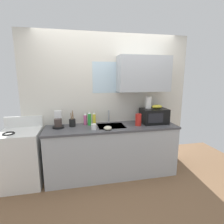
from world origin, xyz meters
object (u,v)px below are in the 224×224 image
object	(u,v)px
dish_soap_bottle_yellow	(94,119)
small_bowl	(108,128)
stove_range	(22,158)
cereal_canister	(138,120)
paper_towel_roll	(148,102)
microwave	(154,116)
dish_soap_bottle_green	(89,119)
coffee_maker	(58,121)
dish_soap_bottle_pink	(85,119)
utensil_crock	(72,123)
mug_white	(94,127)
banana_bunch	(157,107)

from	to	relation	value
dish_soap_bottle_yellow	small_bowl	world-z (taller)	dish_soap_bottle_yellow
stove_range	cereal_canister	size ratio (longest dim) A/B	5.25
cereal_canister	paper_towel_roll	bearing A→B (deg)	32.01
microwave	dish_soap_bottle_yellow	world-z (taller)	microwave
microwave	dish_soap_bottle_green	xyz separation A→B (m)	(-1.18, 0.09, -0.02)
microwave	dish_soap_bottle_yellow	size ratio (longest dim) A/B	2.00
coffee_maker	dish_soap_bottle_yellow	xyz separation A→B (m)	(0.61, 0.05, 0.00)
microwave	dish_soap_bottle_pink	xyz separation A→B (m)	(-1.25, 0.14, -0.04)
microwave	coffee_maker	size ratio (longest dim) A/B	1.64
utensil_crock	cereal_canister	bearing A→B (deg)	-8.54
cereal_canister	small_bowl	distance (m)	0.60
microwave	utensil_crock	distance (m)	1.47
dish_soap_bottle_pink	small_bowl	bearing A→B (deg)	-49.34
paper_towel_roll	microwave	bearing A→B (deg)	-27.38
dish_soap_bottle_green	utensil_crock	distance (m)	0.30
paper_towel_roll	dish_soap_bottle_green	distance (m)	1.11
dish_soap_bottle_pink	mug_white	size ratio (longest dim) A/B	2.21
coffee_maker	dish_soap_bottle_yellow	size ratio (longest dim) A/B	1.22
stove_range	paper_towel_roll	size ratio (longest dim) A/B	4.91
cereal_canister	small_bowl	xyz separation A→B (m)	(-0.57, -0.15, -0.07)
stove_range	small_bowl	size ratio (longest dim) A/B	8.31
microwave	dish_soap_bottle_yellow	distance (m)	1.10
stove_range	dish_soap_bottle_green	xyz separation A→B (m)	(1.10, 0.14, 0.56)
microwave	cereal_canister	world-z (taller)	microwave
stove_range	microwave	world-z (taller)	microwave
microwave	coffee_maker	distance (m)	1.70
paper_towel_roll	mug_white	xyz separation A→B (m)	(-1.03, -0.24, -0.33)
paper_towel_roll	mug_white	world-z (taller)	paper_towel_roll
cereal_canister	stove_range	bearing A→B (deg)	178.42
cereal_canister	dish_soap_bottle_green	bearing A→B (deg)	166.99
mug_white	utensil_crock	size ratio (longest dim) A/B	0.34
dish_soap_bottle_yellow	paper_towel_roll	bearing A→B (deg)	-3.10
stove_range	paper_towel_roll	bearing A→B (deg)	2.53
paper_towel_roll	coffee_maker	distance (m)	1.62
small_bowl	microwave	bearing A→B (deg)	15.25
stove_range	dish_soap_bottle_green	distance (m)	1.24
banana_bunch	mug_white	size ratio (longest dim) A/B	2.11
banana_bunch	utensil_crock	xyz separation A→B (m)	(-1.52, 0.07, -0.23)
coffee_maker	small_bowl	world-z (taller)	coffee_maker
banana_bunch	utensil_crock	size ratio (longest dim) A/B	0.72
utensil_crock	microwave	bearing A→B (deg)	-2.78
dish_soap_bottle_yellow	cereal_canister	xyz separation A→B (m)	(0.75, -0.20, -0.01)
paper_towel_roll	dish_soap_bottle_green	world-z (taller)	paper_towel_roll
stove_range	mug_white	world-z (taller)	stove_range
paper_towel_roll	coffee_maker	size ratio (longest dim) A/B	0.79
small_bowl	paper_towel_roll	bearing A→B (deg)	20.29
banana_bunch	cereal_canister	size ratio (longest dim) A/B	0.97
dish_soap_bottle_green	cereal_canister	distance (m)	0.86
mug_white	utensil_crock	xyz separation A→B (m)	(-0.34, 0.26, 0.02)
coffee_maker	dish_soap_bottle_yellow	world-z (taller)	coffee_maker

